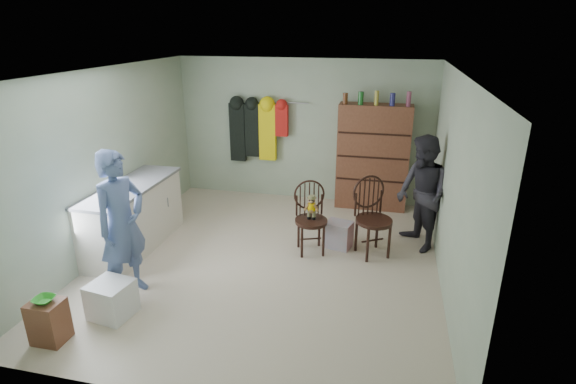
% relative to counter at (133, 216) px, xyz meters
% --- Properties ---
extents(ground_plane, '(5.00, 5.00, 0.00)m').
position_rel_counter_xyz_m(ground_plane, '(1.95, 0.00, -0.47)').
color(ground_plane, beige).
rests_on(ground_plane, ground).
extents(room_walls, '(5.00, 5.00, 5.00)m').
position_rel_counter_xyz_m(room_walls, '(1.95, 0.53, 1.11)').
color(room_walls, '#ABBA9C').
rests_on(room_walls, ground).
extents(counter, '(0.64, 1.86, 0.94)m').
position_rel_counter_xyz_m(counter, '(0.00, 0.00, 0.00)').
color(counter, silver).
rests_on(counter, ground).
extents(stool, '(0.32, 0.27, 0.45)m').
position_rel_counter_xyz_m(stool, '(0.26, -2.07, -0.24)').
color(stool, brown).
rests_on(stool, ground).
extents(bowl, '(0.20, 0.20, 0.05)m').
position_rel_counter_xyz_m(bowl, '(0.26, -2.07, 0.01)').
color(bowl, green).
rests_on(bowl, stool).
extents(plastic_tub, '(0.48, 0.46, 0.40)m').
position_rel_counter_xyz_m(plastic_tub, '(0.62, -1.55, -0.27)').
color(plastic_tub, white).
rests_on(plastic_tub, ground).
extents(chair_front, '(0.58, 0.58, 1.01)m').
position_rel_counter_xyz_m(chair_front, '(2.46, 0.45, 0.09)').
color(chair_front, '#351A12').
rests_on(chair_front, ground).
extents(chair_far, '(0.67, 0.67, 1.10)m').
position_rel_counter_xyz_m(chair_far, '(3.29, 0.56, 0.12)').
color(chair_far, '#351A12').
rests_on(chair_far, ground).
extents(striped_bag, '(0.42, 0.36, 0.38)m').
position_rel_counter_xyz_m(striped_bag, '(2.84, 0.64, -0.28)').
color(striped_bag, '#E57276').
rests_on(striped_bag, ground).
extents(person_left, '(0.60, 0.74, 1.77)m').
position_rel_counter_xyz_m(person_left, '(0.56, -1.10, 0.41)').
color(person_left, '#55699C').
rests_on(person_left, ground).
extents(person_right, '(0.91, 0.99, 1.63)m').
position_rel_counter_xyz_m(person_right, '(3.95, 0.89, 0.34)').
color(person_right, '#2D2B33').
rests_on(person_right, ground).
extents(dresser, '(1.20, 0.39, 2.03)m').
position_rel_counter_xyz_m(dresser, '(3.20, 2.30, 0.44)').
color(dresser, brown).
rests_on(dresser, ground).
extents(coat_rack, '(1.42, 0.12, 1.09)m').
position_rel_counter_xyz_m(coat_rack, '(1.12, 2.38, 0.78)').
color(coat_rack, '#99999E').
rests_on(coat_rack, ground).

